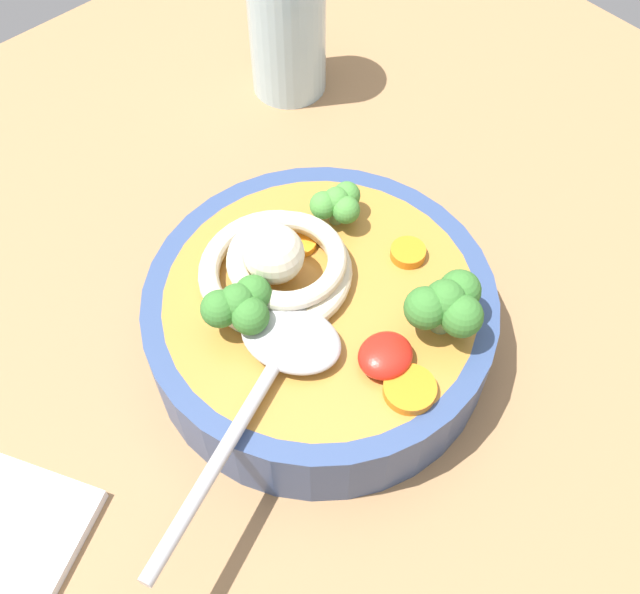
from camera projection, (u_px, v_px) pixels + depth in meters
table_slab at (334, 413)px, 49.77cm from camera, size 91.17×91.17×4.15cm
soup_bowl at (320, 320)px, 48.23cm from camera, size 21.58×21.58×5.18cm
noodle_pile at (278, 264)px, 45.95cm from camera, size 10.29×10.09×4.14cm
soup_spoon at (280, 357)px, 42.87cm from camera, size 17.23×9.55×1.60cm
chili_sauce_dollop at (385, 356)px, 43.01cm from camera, size 3.26×2.94×1.47cm
broccoli_floret_beside_chili at (338, 203)px, 48.15cm from camera, size 3.46×2.98×2.74cm
broccoli_floret_near_spoon at (448, 304)px, 42.97cm from camera, size 4.83×4.16×3.82cm
broccoli_floret_center at (240, 306)px, 43.25cm from camera, size 4.28×3.68×3.39cm
carrot_slice_right at (410, 389)px, 42.27cm from camera, size 2.97×2.97×0.63cm
carrot_slice_extra_b at (408, 253)px, 47.67cm from camera, size 2.20×2.20×0.66cm
carrot_slice_rear at (299, 242)px, 48.26cm from camera, size 2.20×2.20×0.46cm
drinking_glass at (287, 20)px, 59.62cm from camera, size 6.10×6.10×12.67cm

